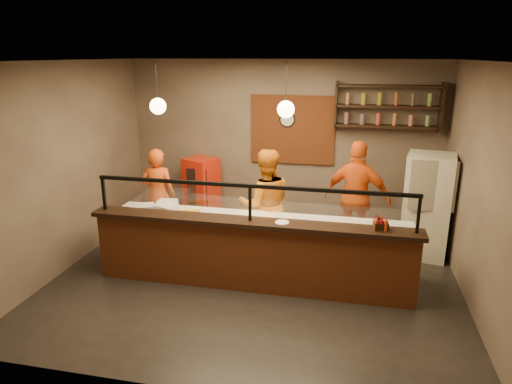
% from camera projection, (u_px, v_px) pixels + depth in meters
% --- Properties ---
extents(floor, '(6.00, 6.00, 0.00)m').
position_uv_depth(floor, '(255.00, 279.00, 6.95)').
color(floor, black).
rests_on(floor, ground).
extents(ceiling, '(6.00, 6.00, 0.00)m').
position_uv_depth(ceiling, '(255.00, 61.00, 6.02)').
color(ceiling, '#3C342F').
rests_on(ceiling, wall_back).
extents(wall_back, '(6.00, 0.00, 6.00)m').
position_uv_depth(wall_back, '(282.00, 145.00, 8.83)').
color(wall_back, '#736454').
rests_on(wall_back, floor).
extents(wall_left, '(0.00, 5.00, 5.00)m').
position_uv_depth(wall_left, '(66.00, 167.00, 7.09)').
color(wall_left, '#736454').
rests_on(wall_left, floor).
extents(wall_right, '(0.00, 5.00, 5.00)m').
position_uv_depth(wall_right, '(481.00, 190.00, 5.89)').
color(wall_right, '#736454').
rests_on(wall_right, floor).
extents(wall_front, '(6.00, 0.00, 6.00)m').
position_uv_depth(wall_front, '(196.00, 247.00, 4.15)').
color(wall_front, '#736454').
rests_on(wall_front, floor).
extents(brick_patch, '(1.60, 0.04, 1.30)m').
position_uv_depth(brick_patch, '(292.00, 130.00, 8.67)').
color(brick_patch, brown).
rests_on(brick_patch, wall_back).
extents(service_counter, '(4.60, 0.25, 1.00)m').
position_uv_depth(service_counter, '(250.00, 257.00, 6.53)').
color(service_counter, brown).
rests_on(service_counter, floor).
extents(counter_ledge, '(4.70, 0.37, 0.06)m').
position_uv_depth(counter_ledge, '(250.00, 222.00, 6.37)').
color(counter_ledge, black).
rests_on(counter_ledge, service_counter).
extents(worktop_cabinet, '(4.60, 0.75, 0.85)m').
position_uv_depth(worktop_cabinet, '(257.00, 248.00, 7.02)').
color(worktop_cabinet, gray).
rests_on(worktop_cabinet, floor).
extents(worktop, '(4.60, 0.75, 0.05)m').
position_uv_depth(worktop, '(258.00, 220.00, 6.89)').
color(worktop, silver).
rests_on(worktop, worktop_cabinet).
extents(sneeze_guard, '(4.50, 0.05, 0.52)m').
position_uv_depth(sneeze_guard, '(250.00, 199.00, 6.27)').
color(sneeze_guard, white).
rests_on(sneeze_guard, counter_ledge).
extents(wall_shelving, '(1.84, 0.28, 0.85)m').
position_uv_depth(wall_shelving, '(388.00, 106.00, 8.04)').
color(wall_shelving, black).
rests_on(wall_shelving, wall_back).
extents(wall_clock, '(0.30, 0.04, 0.30)m').
position_uv_depth(wall_clock, '(287.00, 119.00, 8.62)').
color(wall_clock, black).
rests_on(wall_clock, wall_back).
extents(pendant_left, '(0.24, 0.24, 0.77)m').
position_uv_depth(pendant_left, '(158.00, 106.00, 6.70)').
color(pendant_left, black).
rests_on(pendant_left, ceiling).
extents(pendant_right, '(0.24, 0.24, 0.77)m').
position_uv_depth(pendant_right, '(286.00, 109.00, 6.32)').
color(pendant_right, black).
rests_on(pendant_right, ceiling).
extents(cook_left, '(0.65, 0.45, 1.70)m').
position_uv_depth(cook_left, '(158.00, 195.00, 8.23)').
color(cook_left, '#E85215').
rests_on(cook_left, floor).
extents(cook_mid, '(1.08, 0.95, 1.85)m').
position_uv_depth(cook_mid, '(265.00, 205.00, 7.46)').
color(cook_mid, orange).
rests_on(cook_mid, floor).
extents(cook_right, '(1.21, 0.72, 1.93)m').
position_uv_depth(cook_right, '(357.00, 197.00, 7.68)').
color(cook_right, '#E75915').
rests_on(cook_right, floor).
extents(fridge, '(0.84, 0.80, 1.75)m').
position_uv_depth(fridge, '(427.00, 206.00, 7.54)').
color(fridge, beige).
rests_on(fridge, floor).
extents(red_cooler, '(0.74, 0.71, 1.33)m').
position_uv_depth(red_cooler, '(202.00, 191.00, 9.08)').
color(red_cooler, red).
rests_on(red_cooler, floor).
extents(pizza_dough, '(0.66, 0.66, 0.01)m').
position_uv_depth(pizza_dough, '(252.00, 216.00, 6.98)').
color(pizza_dough, white).
rests_on(pizza_dough, worktop).
extents(prep_tub_a, '(0.40, 0.37, 0.16)m').
position_uv_depth(prep_tub_a, '(166.00, 210.00, 7.04)').
color(prep_tub_a, white).
rests_on(prep_tub_a, worktop).
extents(prep_tub_b, '(0.32, 0.26, 0.15)m').
position_uv_depth(prep_tub_b, '(167.00, 205.00, 7.28)').
color(prep_tub_b, silver).
rests_on(prep_tub_b, worktop).
extents(prep_tub_c, '(0.39, 0.36, 0.16)m').
position_uv_depth(prep_tub_c, '(144.00, 210.00, 7.04)').
color(prep_tub_c, silver).
rests_on(prep_tub_c, worktop).
extents(rolling_pin, '(0.32, 0.12, 0.05)m').
position_uv_depth(rolling_pin, '(190.00, 211.00, 7.16)').
color(rolling_pin, gold).
rests_on(rolling_pin, worktop).
extents(condiment_caddy, '(0.20, 0.17, 0.10)m').
position_uv_depth(condiment_caddy, '(381.00, 226.00, 6.02)').
color(condiment_caddy, black).
rests_on(condiment_caddy, counter_ledge).
extents(pepper_mill, '(0.05, 0.05, 0.18)m').
position_uv_depth(pepper_mill, '(379.00, 224.00, 5.99)').
color(pepper_mill, black).
rests_on(pepper_mill, counter_ledge).
extents(small_plate, '(0.20, 0.20, 0.01)m').
position_uv_depth(small_plate, '(282.00, 222.00, 6.26)').
color(small_plate, white).
rests_on(small_plate, counter_ledge).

